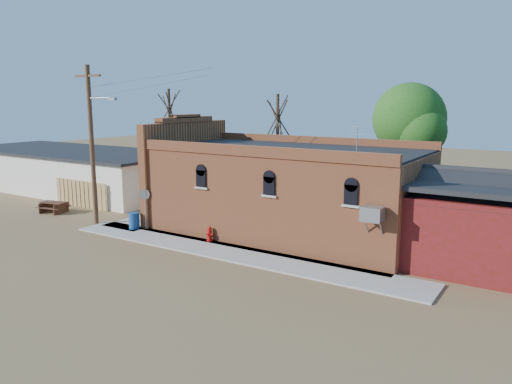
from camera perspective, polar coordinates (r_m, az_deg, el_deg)
The scene contains 15 objects.
ground at distance 23.88m, azimuth -7.22°, elevation -6.91°, with size 120.00×120.00×0.00m, color brown.
sidewalk_south at distance 23.66m, azimuth -3.00°, elevation -6.90°, with size 19.00×2.20×0.08m, color #9E9991.
sidewalk_west at distance 32.24m, azimuth -9.02°, elevation -2.28°, with size 2.60×10.00×0.08m, color #9E9991.
brick_bar at distance 26.80m, azimuth 2.92°, elevation 0.24°, with size 16.40×7.97×6.30m.
red_shed at distance 23.64m, azimuth 24.16°, elevation -2.26°, with size 5.40×6.40×4.30m.
storage_building at distance 42.57m, azimuth -20.17°, elevation 2.44°, with size 20.40×8.40×3.17m.
wood_fence at distance 35.28m, azimuth -19.38°, elevation -0.22°, with size 5.20×0.10×1.80m, color #A18348, non-canonical shape.
utility_pole at distance 29.56m, azimuth -18.20°, elevation 5.45°, with size 3.12×0.26×9.00m.
tree_bare_near at distance 35.21m, azimuth 2.48°, elevation 8.65°, with size 2.80×2.80×7.65m.
tree_bare_far at distance 42.55m, azimuth -9.90°, elevation 9.37°, with size 2.80×2.80×8.16m.
tree_leafy at distance 32.14m, azimuth 17.09°, elevation 7.96°, with size 4.40×4.40×8.15m.
fire_hydrant at distance 25.33m, azimuth -5.33°, elevation -4.79°, with size 0.43×0.41×0.75m.
stop_sign at distance 27.91m, azimuth -12.58°, elevation -0.70°, with size 0.55×0.36×2.25m.
trash_barrel at distance 28.40m, azimuth -13.76°, elevation -3.20°, with size 0.58×0.58×0.89m, color navy.
picnic_table at distance 34.31m, azimuth -22.12°, elevation -1.45°, with size 1.89×1.56×0.70m.
Camera 1 is at (14.69, -17.42, 7.14)m, focal length 35.00 mm.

